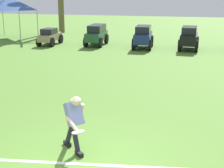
{
  "coord_description": "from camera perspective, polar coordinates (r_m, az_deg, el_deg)",
  "views": [
    {
      "loc": [
        2.01,
        -6.19,
        3.72
      ],
      "look_at": [
        -0.15,
        3.55,
        0.9
      ],
      "focal_mm": 55.0,
      "sensor_mm": 36.0,
      "label": 1
    }
  ],
  "objects": [
    {
      "name": "parked_car_slot_c",
      "position": [
        21.78,
        5.2,
        7.88
      ],
      "size": [
        1.23,
        2.38,
        1.4
      ],
      "color": "navy",
      "rests_on": "ground_plane"
    },
    {
      "name": "parked_car_slot_a",
      "position": [
        23.39,
        -10.32,
        7.8
      ],
      "size": [
        1.1,
        2.21,
        1.1
      ],
      "color": "#998466",
      "rests_on": "ground_plane"
    },
    {
      "name": "parked_car_slot_b",
      "position": [
        22.85,
        -2.59,
        8.25
      ],
      "size": [
        1.14,
        2.4,
        1.34
      ],
      "color": "#235133",
      "rests_on": "ground_plane"
    },
    {
      "name": "frisbee_thrower",
      "position": [
        7.9,
        -6.33,
        -6.06
      ],
      "size": [
        0.73,
        0.98,
        1.4
      ],
      "color": "#23232D",
      "rests_on": "ground_plane"
    },
    {
      "name": "field_line_paint",
      "position": [
        7.69,
        -4.36,
        -13.15
      ],
      "size": [
        26.0,
        3.16,
        0.01
      ],
      "primitive_type": "cube",
      "rotation": [
        0.0,
        0.0,
        0.12
      ],
      "color": "white",
      "rests_on": "ground_plane"
    },
    {
      "name": "frisbee_in_flight",
      "position": [
        7.35,
        -5.67,
        -7.96
      ],
      "size": [
        0.37,
        0.37,
        0.08
      ],
      "color": "white"
    },
    {
      "name": "parked_car_slot_d",
      "position": [
        21.74,
        12.69,
        7.55
      ],
      "size": [
        1.26,
        2.39,
        1.4
      ],
      "color": "black",
      "rests_on": "ground_plane"
    },
    {
      "name": "event_tent",
      "position": [
        27.11,
        -16.69,
        12.75
      ],
      "size": [
        3.09,
        3.09,
        3.06
      ],
      "color": "#B2B5BA",
      "rests_on": "ground_plane"
    }
  ]
}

